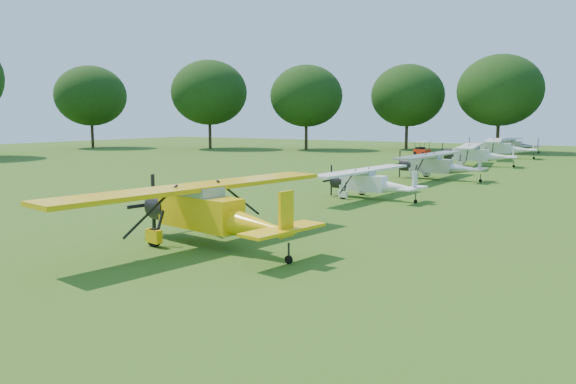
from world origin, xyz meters
name	(u,v)px	position (x,y,z in m)	size (l,w,h in m)	color
ground	(281,217)	(0.00, 0.00, 0.00)	(160.00, 160.00, 0.00)	#315715
tree_belt	(354,35)	(3.57, 0.16, 8.03)	(137.36, 130.27, 14.52)	black
aircraft_2	(210,208)	(1.12, -6.40, 1.39)	(7.66, 12.13, 2.38)	yellow
aircraft_3	(370,181)	(1.13, 7.63, 1.05)	(5.74, 9.15, 1.80)	white
aircraft_4	(437,164)	(1.31, 19.51, 1.20)	(6.56, 10.43, 2.06)	#B8B9BD
aircraft_5	(476,153)	(0.89, 32.87, 1.26)	(6.92, 10.96, 2.15)	white
aircraft_6	(500,147)	(0.60, 44.92, 1.34)	(7.37, 11.66, 2.29)	white
aircraft_7	(514,144)	(-0.13, 57.11, 1.16)	(6.31, 10.04, 1.98)	#B8B9BD
golf_cart	(422,150)	(-8.91, 46.19, 0.55)	(2.18, 1.76, 1.63)	red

